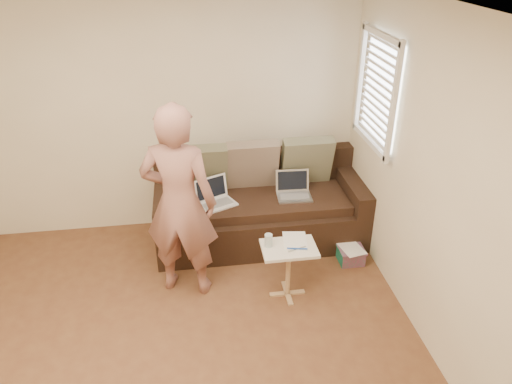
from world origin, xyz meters
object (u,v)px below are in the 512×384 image
Objects in this scene: sofa at (260,204)px; laptop_silver at (294,198)px; drinking_glass at (268,240)px; striped_box at (350,254)px; person at (179,203)px; laptop_white at (218,205)px; side_table at (288,271)px.

sofa is 6.17× the size of laptop_silver.
striped_box is (0.92, 0.37, -0.51)m from drinking_glass.
laptop_silver is 0.96m from drinking_glass.
laptop_white is at bearing -104.70° from person.
sofa is 6.08× the size of laptop_white.
laptop_silver is 2.97× the size of drinking_glass.
sofa is at bearing 96.12° from side_table.
drinking_glass is at bearing -179.61° from person.
laptop_white is 0.20× the size of person.
side_table is 4.47× the size of drinking_glass.
side_table reaches higher than striped_box.
laptop_silver reaches higher than side_table.
person is at bearing -138.75° from sofa.
drinking_glass is at bearing -94.45° from sofa.
laptop_silver is at bearing -22.15° from laptop_white.
side_table is 2.05× the size of striped_box.
laptop_silver is at bearing 74.60° from side_table.
side_table is 0.87m from striped_box.
person is 3.42× the size of side_table.
sofa is 0.38m from laptop_silver.
sofa reaches higher than striped_box.
side_table is at bearing -179.12° from person.
striped_box is at bearing 28.80° from side_table.
laptop_white is 3.01× the size of drinking_glass.
sofa is at bearing -122.33° from person.
laptop_silver reaches higher than striped_box.
sofa is at bearing -9.83° from laptop_white.
person is 15.28× the size of drinking_glass.
sofa reaches higher than laptop_silver.
striped_box is (0.74, 0.41, -0.19)m from side_table.
drinking_glass is (-0.18, 0.04, 0.33)m from side_table.
drinking_glass is (-0.07, -0.94, 0.17)m from sofa.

